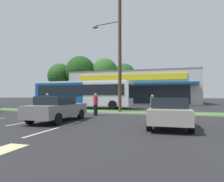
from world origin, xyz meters
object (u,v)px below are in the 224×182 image
Objects in this scene: utility_pole at (119,45)px; pedestrian_mid at (47,103)px; car_4 at (170,112)px; pedestrian_near_bench at (152,105)px; car_1 at (48,100)px; city_bus at (83,94)px; car_0 at (57,108)px; car_2 at (90,100)px; pedestrian_by_pole at (96,104)px.

pedestrian_mid is (-5.85, -2.14, -5.18)m from utility_pole.
car_4 is 2.58× the size of pedestrian_near_bench.
pedestrian_mid is (9.04, -13.81, 0.07)m from car_1.
city_bus reaches higher than car_0.
car_1 is 2.97× the size of pedestrian_near_bench.
city_bus is 2.53× the size of car_1.
pedestrian_near_bench is 0.93× the size of pedestrian_mid.
pedestrian_mid reaches higher than car_4.
car_2 is (-1.57, 6.18, -0.97)m from city_bus.
pedestrian_mid is at bearing 63.43° from car_4.
car_0 is 3.99m from pedestrian_by_pole.
pedestrian_near_bench is at bearing -36.76° from car_1.
pedestrian_near_bench reaches higher than car_0.
pedestrian_near_bench is (10.42, -13.07, 0.01)m from car_2.
car_4 is (4.35, -7.24, -5.31)m from utility_pole.
pedestrian_near_bench is (3.10, -1.78, -5.24)m from utility_pole.
utility_pole is 2.40× the size of car_1.
utility_pole reaches higher than pedestrian_mid.
car_4 is 2.42× the size of pedestrian_by_pole.
utility_pole is at bearing 165.39° from pedestrian_by_pole.
city_bus is 9.34m from pedestrian_by_pole.
car_4 is at bearing -59.03° from utility_pole.
car_2 is (-7.31, 11.30, -5.25)m from utility_pole.
utility_pole reaches higher than car_1.
car_1 is at bearing 98.14° from pedestrian_mid.
utility_pole is 0.95× the size of city_bus.
car_4 is (10.08, -12.36, -1.03)m from city_bus.
car_2 is 2.45× the size of pedestrian_mid.
pedestrian_mid is at bearing -92.98° from pedestrian_near_bench.
car_2 is at bearing 122.91° from utility_pole.
utility_pole is 6.68× the size of pedestrian_by_pole.
car_0 reaches higher than car_4.
pedestrian_by_pole reaches higher than pedestrian_near_bench.
car_4 is 11.39m from pedestrian_mid.
pedestrian_mid reaches higher than car_0.
pedestrian_by_pole is at bearing -110.14° from utility_pole.
car_1 is (-14.89, 11.66, -5.24)m from utility_pole.
car_0 is (3.73, -11.92, -1.00)m from city_bus.
car_4 is at bearing -93.97° from car_0.
pedestrian_mid is at bearing -89.14° from city_bus.
car_1 is at bearing 45.50° from car_4.
city_bus is 15.98m from car_4.
car_1 is (-12.87, 18.46, 0.03)m from car_0.
city_bus is 12.53m from car_0.
car_2 is 13.52m from pedestrian_mid.
car_1 is 22.46m from pedestrian_near_bench.
car_0 is 2.65× the size of pedestrian_mid.
car_2 is 21.90m from car_4.
pedestrian_by_pole is (0.94, 3.87, 0.09)m from car_0.
car_4 is (19.23, -18.90, -0.06)m from car_1.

